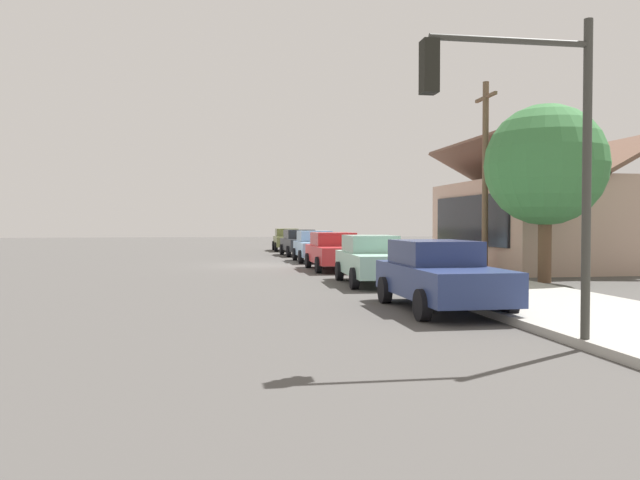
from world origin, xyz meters
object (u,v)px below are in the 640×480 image
(car_olive, at_px, (287,239))
(utility_pole_wooden, at_px, (485,174))
(car_skyblue, at_px, (315,246))
(shade_tree, at_px, (545,166))
(car_navy, at_px, (439,274))
(fire_hydrant_red, at_px, (329,249))
(traffic_light_main, at_px, (524,127))
(car_seafoam, at_px, (372,259))
(car_charcoal, at_px, (300,242))
(car_cherry, at_px, (334,251))

(car_olive, relative_size, utility_pole_wooden, 0.60)
(car_skyblue, xyz_separation_m, shade_tree, (12.51, 5.84, 3.11))
(car_navy, height_order, fire_hydrant_red, car_navy)
(car_olive, bearing_deg, car_skyblue, 2.04)
(traffic_light_main, xyz_separation_m, utility_pole_wooden, (-14.11, 5.66, 0.44))
(car_olive, xyz_separation_m, car_seafoam, (24.95, 0.04, 0.00))
(car_seafoam, xyz_separation_m, utility_pole_wooden, (-3.19, 5.34, 3.11))
(car_charcoal, relative_size, traffic_light_main, 0.87)
(car_charcoal, bearing_deg, car_navy, -2.05)
(car_seafoam, relative_size, fire_hydrant_red, 6.74)
(car_navy, xyz_separation_m, traffic_light_main, (4.69, -0.35, 2.67))
(car_olive, relative_size, car_seafoam, 0.94)
(car_olive, xyz_separation_m, shade_tree, (25.45, 5.87, 3.11))
(car_skyblue, relative_size, traffic_light_main, 0.83)
(car_cherry, height_order, car_navy, same)
(car_seafoam, bearing_deg, car_skyblue, -177.79)
(car_olive, bearing_deg, traffic_light_main, 1.46)
(car_navy, bearing_deg, car_cherry, -179.39)
(car_olive, distance_m, car_charcoal, 6.77)
(utility_pole_wooden, bearing_deg, car_charcoal, -160.41)
(car_seafoam, distance_m, shade_tree, 6.62)
(car_charcoal, height_order, car_navy, same)
(car_cherry, bearing_deg, shade_tree, 41.81)
(car_olive, distance_m, car_seafoam, 24.95)
(car_skyblue, relative_size, car_navy, 0.93)
(car_seafoam, relative_size, car_navy, 1.02)
(traffic_light_main, bearing_deg, car_olive, 179.57)
(car_navy, bearing_deg, utility_pole_wooden, 150.59)
(car_olive, relative_size, car_skyblue, 1.04)
(car_charcoal, bearing_deg, shade_tree, 15.19)
(car_skyblue, bearing_deg, traffic_light_main, 0.03)
(car_charcoal, relative_size, car_navy, 0.96)
(car_charcoal, bearing_deg, car_cherry, -2.59)
(car_cherry, relative_size, shade_tree, 0.81)
(car_skyblue, height_order, car_navy, same)
(car_charcoal, height_order, fire_hydrant_red, car_charcoal)
(car_cherry, distance_m, car_seafoam, 6.21)
(shade_tree, distance_m, traffic_light_main, 12.10)
(traffic_light_main, xyz_separation_m, fire_hydrant_red, (-26.41, 1.66, -2.99))
(car_cherry, relative_size, utility_pole_wooden, 0.64)
(car_skyblue, bearing_deg, car_navy, 0.94)
(traffic_light_main, height_order, utility_pole_wooden, utility_pole_wooden)
(car_skyblue, distance_m, fire_hydrant_red, 3.74)
(car_charcoal, relative_size, shade_tree, 0.76)
(car_cherry, bearing_deg, traffic_light_main, -0.38)
(shade_tree, height_order, fire_hydrant_red, shade_tree)
(shade_tree, relative_size, fire_hydrant_red, 8.40)
(car_cherry, distance_m, car_navy, 12.43)
(car_charcoal, distance_m, car_navy, 24.41)
(car_cherry, height_order, traffic_light_main, traffic_light_main)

